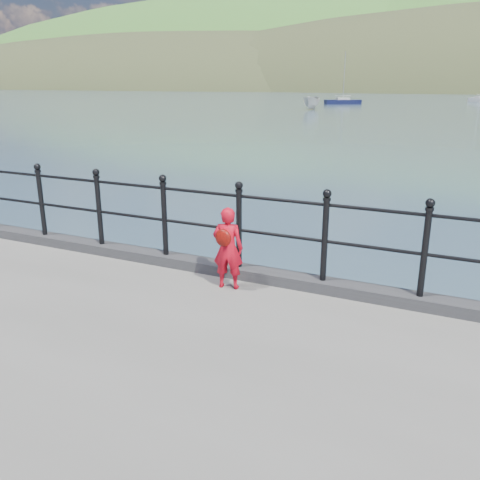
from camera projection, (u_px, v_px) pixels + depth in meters
The scene contains 7 objects.
ground at pixel (208, 327), 7.78m from camera, with size 600.00×600.00×0.00m, color #2D4251.
kerb at pixel (201, 265), 7.33m from camera, with size 60.00×0.30×0.15m, color #28282B.
railing at pixel (200, 215), 7.10m from camera, with size 18.11×0.11×1.20m.
child at pixel (228, 248), 6.56m from camera, with size 0.44×0.36×1.09m.
launch_white at pixel (312, 103), 65.53m from camera, with size 1.71×4.56×1.76m, color beige.
sailboat_left at pixel (343, 102), 80.99m from camera, with size 5.75×4.52×8.14m.
sailboat_deep at pixel (480, 100), 88.95m from camera, with size 4.01×5.35×7.92m.
Camera 1 is at (3.42, -6.15, 3.62)m, focal length 38.00 mm.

